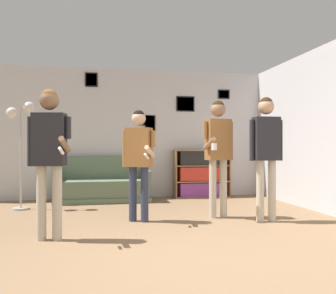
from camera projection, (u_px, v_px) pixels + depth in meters
ground_plane at (194, 266)px, 3.36m from camera, size 20.00×20.00×0.00m
wall_back at (138, 133)px, 7.90m from camera, size 7.80×0.08×2.70m
wall_right at (320, 130)px, 6.12m from camera, size 0.06×6.99×2.70m
couch at (103, 186)px, 7.35m from camera, size 1.83×0.80×0.87m
bookshelf at (202, 174)px, 7.93m from camera, size 1.19×0.30×1.00m
floor_lamp at (21, 127)px, 6.36m from camera, size 0.47×0.28×1.84m
person_player_foreground_left at (49, 147)px, 4.27m from camera, size 0.49×0.52×1.73m
person_player_foreground_center at (139, 154)px, 5.34m from camera, size 0.45×0.57×1.59m
person_watcher_holding_cup at (218, 145)px, 5.64m from camera, size 0.49×0.49×1.77m
person_spectator_near_bookshelf at (266, 144)px, 5.33m from camera, size 0.50×0.23×1.78m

